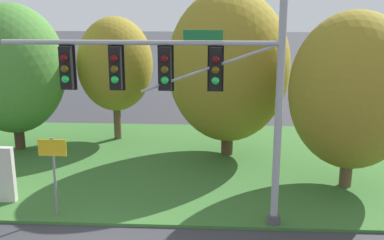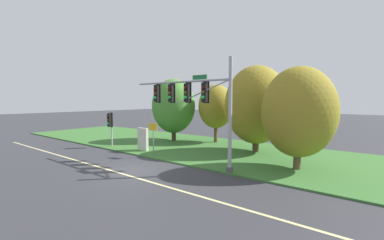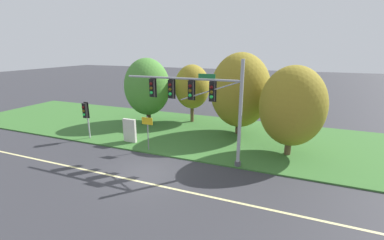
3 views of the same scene
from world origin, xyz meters
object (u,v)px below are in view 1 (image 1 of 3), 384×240
at_px(route_sign_post, 54,164).
at_px(tree_left_of_mast, 115,64).
at_px(traffic_signal_mast, 184,84).
at_px(tree_behind_signpost, 228,66).
at_px(tree_nearest_road, 13,69).
at_px(tree_mid_verge, 353,91).

distance_m(route_sign_post, tree_left_of_mast, 8.53).
height_order(traffic_signal_mast, tree_behind_signpost, tree_behind_signpost).
xyz_separation_m(tree_nearest_road, tree_left_of_mast, (4.10, 1.77, -0.01)).
relative_size(traffic_signal_mast, tree_nearest_road, 1.26).
height_order(traffic_signal_mast, route_sign_post, traffic_signal_mast).
height_order(route_sign_post, tree_left_of_mast, tree_left_of_mast).
xyz_separation_m(tree_nearest_road, tree_behind_signpost, (9.32, -0.27, 0.24)).
relative_size(tree_left_of_mast, tree_mid_verge, 0.92).
xyz_separation_m(traffic_signal_mast, tree_behind_signpost, (1.39, 6.52, -0.45)).
distance_m(traffic_signal_mast, tree_nearest_road, 10.46).
relative_size(traffic_signal_mast, tree_behind_signpost, 1.15).
height_order(tree_nearest_road, tree_behind_signpost, tree_behind_signpost).
bearing_deg(tree_behind_signpost, tree_mid_verge, -38.18).
relative_size(tree_nearest_road, tree_mid_verge, 1.02).
bearing_deg(tree_behind_signpost, traffic_signal_mast, -102.03).
distance_m(tree_left_of_mast, tree_mid_verge, 10.90).
relative_size(route_sign_post, tree_left_of_mast, 0.44).
xyz_separation_m(traffic_signal_mast, tree_nearest_road, (-7.93, 6.79, -0.69)).
distance_m(tree_behind_signpost, tree_mid_verge, 5.42).
distance_m(traffic_signal_mast, tree_mid_verge, 6.52).
bearing_deg(tree_left_of_mast, tree_mid_verge, -29.60).
distance_m(route_sign_post, tree_behind_signpost, 8.58).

